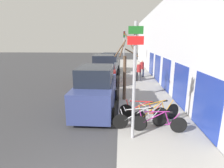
{
  "coord_description": "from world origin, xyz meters",
  "views": [
    {
      "loc": [
        1.08,
        -2.57,
        3.51
      ],
      "look_at": [
        0.63,
        6.42,
        1.28
      ],
      "focal_mm": 28.0,
      "sensor_mm": 36.0,
      "label": 1
    }
  ],
  "objects_px": {
    "bicycle_0": "(159,123)",
    "bicycle_3": "(143,111)",
    "parked_car_2": "(110,64)",
    "street_tree": "(125,72)",
    "bicycle_1": "(140,119)",
    "pedestrian_near": "(139,70)",
    "pedestrian_far": "(142,67)",
    "traffic_light": "(124,45)",
    "bicycle_2": "(156,114)",
    "signpost": "(134,79)",
    "parked_car_0": "(96,90)",
    "parked_car_1": "(104,71)"
  },
  "relations": [
    {
      "from": "bicycle_0",
      "to": "bicycle_3",
      "type": "bearing_deg",
      "value": 26.1
    },
    {
      "from": "bicycle_0",
      "to": "parked_car_2",
      "type": "height_order",
      "value": "parked_car_2"
    },
    {
      "from": "bicycle_3",
      "to": "street_tree",
      "type": "xyz_separation_m",
      "value": [
        -0.76,
        2.65,
        1.28
      ]
    },
    {
      "from": "bicycle_1",
      "to": "pedestrian_near",
      "type": "bearing_deg",
      "value": -14.98
    },
    {
      "from": "bicycle_3",
      "to": "pedestrian_far",
      "type": "xyz_separation_m",
      "value": [
        1.01,
        9.29,
        0.56
      ]
    },
    {
      "from": "traffic_light",
      "to": "bicycle_2",
      "type": "bearing_deg",
      "value": -84.93
    },
    {
      "from": "signpost",
      "to": "traffic_light",
      "type": "height_order",
      "value": "traffic_light"
    },
    {
      "from": "bicycle_2",
      "to": "parked_car_0",
      "type": "height_order",
      "value": "parked_car_0"
    },
    {
      "from": "signpost",
      "to": "bicycle_0",
      "type": "bearing_deg",
      "value": 24.92
    },
    {
      "from": "signpost",
      "to": "bicycle_0",
      "type": "distance_m",
      "value": 2.08
    },
    {
      "from": "signpost",
      "to": "parked_car_2",
      "type": "xyz_separation_m",
      "value": [
        -1.64,
        13.9,
        -1.27
      ]
    },
    {
      "from": "bicycle_2",
      "to": "parked_car_1",
      "type": "height_order",
      "value": "parked_car_1"
    },
    {
      "from": "traffic_light",
      "to": "bicycle_0",
      "type": "bearing_deg",
      "value": -85.4
    },
    {
      "from": "street_tree",
      "to": "traffic_light",
      "type": "height_order",
      "value": "traffic_light"
    },
    {
      "from": "pedestrian_near",
      "to": "pedestrian_far",
      "type": "distance_m",
      "value": 1.71
    },
    {
      "from": "bicycle_3",
      "to": "parked_car_2",
      "type": "relative_size",
      "value": 0.5
    },
    {
      "from": "parked_car_2",
      "to": "traffic_light",
      "type": "height_order",
      "value": "traffic_light"
    },
    {
      "from": "bicycle_3",
      "to": "pedestrian_far",
      "type": "relative_size",
      "value": 1.29
    },
    {
      "from": "parked_car_1",
      "to": "street_tree",
      "type": "bearing_deg",
      "value": -74.07
    },
    {
      "from": "bicycle_1",
      "to": "street_tree",
      "type": "relative_size",
      "value": 0.58
    },
    {
      "from": "bicycle_0",
      "to": "parked_car_1",
      "type": "height_order",
      "value": "parked_car_1"
    },
    {
      "from": "bicycle_3",
      "to": "parked_car_0",
      "type": "xyz_separation_m",
      "value": [
        -2.24,
        1.49,
        0.52
      ]
    },
    {
      "from": "bicycle_1",
      "to": "pedestrian_far",
      "type": "height_order",
      "value": "pedestrian_far"
    },
    {
      "from": "bicycle_2",
      "to": "traffic_light",
      "type": "relative_size",
      "value": 0.49
    },
    {
      "from": "bicycle_1",
      "to": "parked_car_1",
      "type": "relative_size",
      "value": 0.48
    },
    {
      "from": "signpost",
      "to": "parked_car_0",
      "type": "bearing_deg",
      "value": 119.22
    },
    {
      "from": "parked_car_2",
      "to": "pedestrian_far",
      "type": "relative_size",
      "value": 2.57
    },
    {
      "from": "street_tree",
      "to": "bicycle_3",
      "type": "bearing_deg",
      "value": -74.11
    },
    {
      "from": "parked_car_0",
      "to": "parked_car_1",
      "type": "bearing_deg",
      "value": 92.43
    },
    {
      "from": "bicycle_2",
      "to": "pedestrian_far",
      "type": "xyz_separation_m",
      "value": [
        0.51,
        9.6,
        0.53
      ]
    },
    {
      "from": "bicycle_0",
      "to": "parked_car_2",
      "type": "xyz_separation_m",
      "value": [
        -2.65,
        13.43,
        0.49
      ]
    },
    {
      "from": "bicycle_3",
      "to": "pedestrian_near",
      "type": "xyz_separation_m",
      "value": [
        0.55,
        7.65,
        0.55
      ]
    },
    {
      "from": "parked_car_0",
      "to": "street_tree",
      "type": "distance_m",
      "value": 2.03
    },
    {
      "from": "bicycle_1",
      "to": "parked_car_1",
      "type": "xyz_separation_m",
      "value": [
        -2.2,
        8.03,
        0.56
      ]
    },
    {
      "from": "bicycle_0",
      "to": "parked_car_2",
      "type": "relative_size",
      "value": 0.5
    },
    {
      "from": "bicycle_0",
      "to": "bicycle_2",
      "type": "height_order",
      "value": "bicycle_2"
    },
    {
      "from": "signpost",
      "to": "pedestrian_far",
      "type": "bearing_deg",
      "value": 81.78
    },
    {
      "from": "parked_car_1",
      "to": "traffic_light",
      "type": "distance_m",
      "value": 5.93
    },
    {
      "from": "bicycle_1",
      "to": "parked_car_2",
      "type": "height_order",
      "value": "parked_car_2"
    },
    {
      "from": "bicycle_2",
      "to": "pedestrian_near",
      "type": "bearing_deg",
      "value": -29.2
    },
    {
      "from": "parked_car_0",
      "to": "pedestrian_far",
      "type": "distance_m",
      "value": 8.45
    },
    {
      "from": "bicycle_2",
      "to": "pedestrian_far",
      "type": "relative_size",
      "value": 1.36
    },
    {
      "from": "signpost",
      "to": "street_tree",
      "type": "xyz_separation_m",
      "value": [
        -0.2,
        4.17,
        -0.47
      ]
    },
    {
      "from": "pedestrian_near",
      "to": "traffic_light",
      "type": "xyz_separation_m",
      "value": [
        -1.19,
        4.94,
        1.96
      ]
    },
    {
      "from": "parked_car_2",
      "to": "street_tree",
      "type": "distance_m",
      "value": 9.87
    },
    {
      "from": "parked_car_0",
      "to": "pedestrian_near",
      "type": "height_order",
      "value": "parked_car_0"
    },
    {
      "from": "bicycle_2",
      "to": "parked_car_2",
      "type": "bearing_deg",
      "value": -16.86
    },
    {
      "from": "bicycle_1",
      "to": "signpost",
      "type": "bearing_deg",
      "value": 145.11
    },
    {
      "from": "bicycle_3",
      "to": "parked_car_1",
      "type": "bearing_deg",
      "value": 30.1
    },
    {
      "from": "bicycle_1",
      "to": "bicycle_3",
      "type": "xyz_separation_m",
      "value": [
        0.2,
        0.76,
        0.0
      ]
    }
  ]
}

